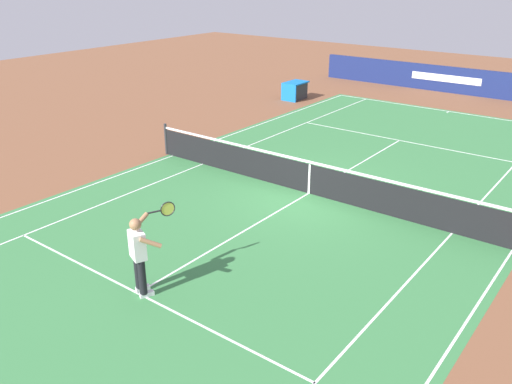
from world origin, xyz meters
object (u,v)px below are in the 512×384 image
(tennis_ball, at_px, (268,174))
(equipment_cart_tarped, at_px, (295,90))
(tennis_player_near, at_px, (140,252))
(tennis_net, at_px, (310,177))

(tennis_ball, height_order, equipment_cart_tarped, equipment_cart_tarped)
(tennis_player_near, height_order, equipment_cart_tarped, tennis_player_near)
(tennis_net, xyz_separation_m, equipment_cart_tarped, (-9.71, -6.88, -0.05))
(tennis_ball, bearing_deg, equipment_cart_tarped, -151.16)
(tennis_net, relative_size, equipment_cart_tarped, 9.36)
(tennis_player_near, distance_m, tennis_ball, 7.14)
(tennis_net, height_order, tennis_ball, tennis_net)
(tennis_player_near, relative_size, equipment_cart_tarped, 1.36)
(tennis_ball, xyz_separation_m, equipment_cart_tarped, (-9.21, -5.07, 0.40))
(tennis_player_near, xyz_separation_m, equipment_cart_tarped, (-16.04, -6.97, -0.49))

